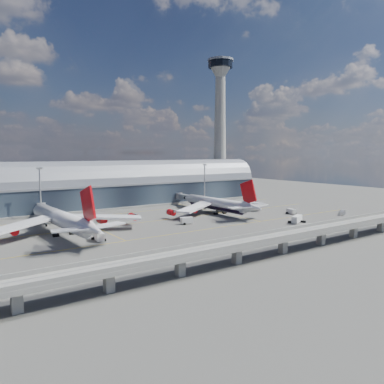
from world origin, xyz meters
TOP-DOWN VIEW (x-y plane):
  - ground at (0.00, 0.00)m, footprint 500.00×500.00m
  - taxi_lines at (0.00, 22.11)m, footprint 200.00×80.12m
  - terminal at (0.00, 77.99)m, footprint 200.00×30.00m
  - control_tower at (85.00, 83.00)m, footprint 19.00×19.00m
  - guideway at (-0.00, -55.00)m, footprint 220.00×8.50m
  - floodlight_mast_left at (-50.00, 55.00)m, footprint 3.00×0.70m
  - floodlight_mast_right at (50.00, 55.00)m, footprint 3.00×0.70m
  - airliner_left at (-51.31, 13.85)m, footprint 69.08×72.56m
  - airliner_right at (32.71, 19.86)m, footprint 60.61×63.33m
  - jet_bridge_left at (-47.93, 53.12)m, footprint 4.40×28.00m
  - jet_bridge_right at (36.19, 51.18)m, footprint 4.40×32.00m
  - service_truck_0 at (-42.96, -3.49)m, footprint 3.82×8.21m
  - service_truck_1 at (2.21, 4.59)m, footprint 5.86×3.64m
  - service_truck_2 at (46.59, -22.20)m, footprint 9.45×6.13m
  - service_truck_3 at (64.40, -3.62)m, footprint 3.53×6.00m
  - service_truck_4 at (38.71, 25.19)m, footprint 2.67×5.05m
  - service_truck_5 at (-43.99, 50.27)m, footprint 6.06×4.02m
  - cargo_train_0 at (5.54, -33.55)m, footprint 10.09×1.91m
  - cargo_train_1 at (-8.27, -34.15)m, footprint 10.41×2.83m
  - cargo_train_2 at (85.05, -20.44)m, footprint 10.71×6.57m

SIDE VIEW (x-z plane):
  - ground at x=0.00m, z-range 0.00..0.00m
  - taxi_lines at x=0.00m, z-range 0.00..0.01m
  - cargo_train_0 at x=5.54m, z-range 0.04..1.71m
  - cargo_train_1 at x=-8.27m, z-range 0.04..1.75m
  - cargo_train_2 at x=85.05m, z-range 0.04..1.89m
  - service_truck_3 at x=64.40m, z-range 0.03..2.75m
  - service_truck_5 at x=-43.99m, z-range 0.03..2.76m
  - service_truck_4 at x=38.71m, z-range 0.01..2.88m
  - service_truck_1 at x=2.21m, z-range 0.01..3.17m
  - service_truck_0 at x=-42.96m, z-range 0.05..3.33m
  - service_truck_2 at x=46.59m, z-range 0.07..3.39m
  - jet_bridge_left at x=-47.93m, z-range 1.55..8.80m
  - jet_bridge_right at x=36.19m, z-range 1.56..8.81m
  - airliner_right at x=32.71m, z-range -4.85..15.29m
  - guideway at x=0.00m, z-range 1.69..8.89m
  - airliner_left at x=-51.31m, z-range -4.74..17.38m
  - terminal at x=0.00m, z-range -2.66..25.34m
  - floodlight_mast_left at x=-50.00m, z-range 0.78..26.48m
  - floodlight_mast_right at x=50.00m, z-range 0.78..26.48m
  - control_tower at x=85.00m, z-range 0.14..103.14m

